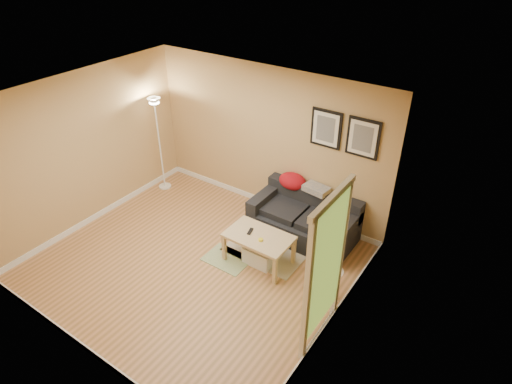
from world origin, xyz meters
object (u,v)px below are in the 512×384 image
sofa (303,217)px  floor_lamp (160,147)px  storage_bin (260,255)px  coffee_table (259,249)px  book_stack (332,268)px  side_table (329,285)px

sofa → floor_lamp: (-3.03, -0.16, 0.50)m
storage_bin → sofa: bearing=77.2°
coffee_table → floor_lamp: floor_lamp is taller
sofa → coffee_table: sofa is taller
coffee_table → floor_lamp: (-2.78, 0.79, 0.62)m
floor_lamp → sofa: bearing=3.0°
book_stack → floor_lamp: (-4.03, 0.89, 0.31)m
coffee_table → storage_bin: coffee_table is taller
book_stack → side_table: bearing=175.1°
sofa → coffee_table: 0.98m
coffee_table → side_table: size_ratio=1.91×
storage_bin → floor_lamp: 3.01m
sofa → side_table: (0.99, -1.05, -0.11)m
coffee_table → side_table: 1.24m
sofa → coffee_table: bearing=-104.5°
book_stack → floor_lamp: size_ratio=0.14×
storage_bin → side_table: size_ratio=0.91×
storage_bin → coffee_table: bearing=165.0°
sofa → floor_lamp: size_ratio=0.92×
book_stack → coffee_table: bearing=153.9°
coffee_table → storage_bin: size_ratio=2.09×
sofa → book_stack: bearing=-46.4°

